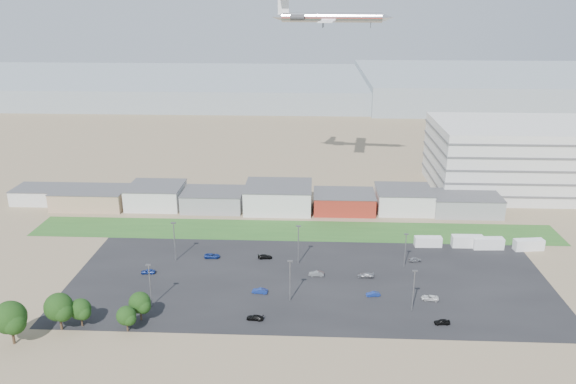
# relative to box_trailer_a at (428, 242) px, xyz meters

# --- Properties ---
(ground) EXTENTS (700.00, 700.00, 0.00)m
(ground) POSITION_rel_box_trailer_a_xyz_m (-38.73, -42.28, -1.44)
(ground) COLOR #806E51
(ground) RESTS_ON ground
(parking_lot) EXTENTS (120.00, 50.00, 0.01)m
(parking_lot) POSITION_rel_box_trailer_a_xyz_m (-33.73, -22.28, -1.43)
(parking_lot) COLOR black
(parking_lot) RESTS_ON ground
(grass_strip) EXTENTS (160.00, 16.00, 0.02)m
(grass_strip) POSITION_rel_box_trailer_a_xyz_m (-38.73, 9.72, -1.43)
(grass_strip) COLOR #295A21
(grass_strip) RESTS_ON ground
(hills_backdrop) EXTENTS (700.00, 200.00, 9.00)m
(hills_backdrop) POSITION_rel_box_trailer_a_xyz_m (1.27, 272.72, 3.06)
(hills_backdrop) COLOR gray
(hills_backdrop) RESTS_ON ground
(building_row) EXTENTS (170.00, 20.00, 8.00)m
(building_row) POSITION_rel_box_trailer_a_xyz_m (-55.73, 28.72, 2.56)
(building_row) COLOR silver
(building_row) RESTS_ON ground
(parking_garage) EXTENTS (80.00, 40.00, 25.00)m
(parking_garage) POSITION_rel_box_trailer_a_xyz_m (51.27, 52.72, 11.06)
(parking_garage) COLOR silver
(parking_garage) RESTS_ON ground
(box_trailer_a) EXTENTS (7.73, 2.62, 2.87)m
(box_trailer_a) POSITION_rel_box_trailer_a_xyz_m (0.00, 0.00, 0.00)
(box_trailer_a) COLOR silver
(box_trailer_a) RESTS_ON ground
(box_trailer_b) EXTENTS (8.80, 2.84, 3.29)m
(box_trailer_b) POSITION_rel_box_trailer_a_xyz_m (11.17, 0.30, 0.21)
(box_trailer_b) COLOR silver
(box_trailer_b) RESTS_ON ground
(box_trailer_c) EXTENTS (8.65, 3.11, 3.20)m
(box_trailer_c) POSITION_rel_box_trailer_a_xyz_m (16.73, -0.76, 0.16)
(box_trailer_c) COLOR silver
(box_trailer_c) RESTS_ON ground
(box_trailer_d) EXTENTS (8.56, 3.66, 3.11)m
(box_trailer_d) POSITION_rel_box_trailer_a_xyz_m (27.92, -1.11, 0.12)
(box_trailer_d) COLOR silver
(box_trailer_d) RESTS_ON ground
(tree_far_left) EXTENTS (7.20, 7.20, 10.80)m
(tree_far_left) POSITION_rel_box_trailer_a_xyz_m (-94.16, -52.58, 3.96)
(tree_far_left) COLOR black
(tree_far_left) RESTS_ON ground
(tree_left) EXTENTS (6.43, 6.43, 9.65)m
(tree_left) POSITION_rel_box_trailer_a_xyz_m (-86.62, -47.02, 3.39)
(tree_left) COLOR black
(tree_left) RESTS_ON ground
(tree_mid) EXTENTS (4.89, 4.89, 7.33)m
(tree_mid) POSITION_rel_box_trailer_a_xyz_m (-82.71, -45.50, 2.23)
(tree_mid) COLOR black
(tree_mid) RESTS_ON ground
(tree_right) EXTENTS (4.44, 4.44, 6.66)m
(tree_right) POSITION_rel_box_trailer_a_xyz_m (-72.26, -46.99, 1.90)
(tree_right) COLOR black
(tree_right) RESTS_ON ground
(tree_near) EXTENTS (5.11, 5.11, 7.66)m
(tree_near) POSITION_rel_box_trailer_a_xyz_m (-70.64, -42.54, 2.39)
(tree_near) COLOR black
(tree_near) RESTS_ON ground
(lightpole_front_l) EXTENTS (1.23, 0.51, 10.49)m
(lightpole_front_l) POSITION_rel_box_trailer_a_xyz_m (-70.04, -36.25, 3.81)
(lightpole_front_l) COLOR slate
(lightpole_front_l) RESTS_ON ground
(lightpole_front_m) EXTENTS (1.22, 0.51, 10.38)m
(lightpole_front_m) POSITION_rel_box_trailer_a_xyz_m (-38.18, -32.59, 3.75)
(lightpole_front_m) COLOR slate
(lightpole_front_m) RESTS_ON ground
(lightpole_front_r) EXTENTS (1.18, 0.49, 10.07)m
(lightpole_front_r) POSITION_rel_box_trailer_a_xyz_m (-10.23, -35.58, 3.60)
(lightpole_front_r) COLOR slate
(lightpole_front_r) RESTS_ON ground
(lightpole_back_l) EXTENTS (1.30, 0.54, 11.01)m
(lightpole_back_l) POSITION_rel_box_trailer_a_xyz_m (-70.09, -12.44, 4.07)
(lightpole_back_l) COLOR slate
(lightpole_back_l) RESTS_ON ground
(lightpole_back_m) EXTENTS (1.28, 0.53, 10.91)m
(lightpole_back_m) POSITION_rel_box_trailer_a_xyz_m (-36.82, -12.84, 4.02)
(lightpole_back_m) COLOR slate
(lightpole_back_m) RESTS_ON ground
(lightpole_back_r) EXTENTS (1.11, 0.46, 9.46)m
(lightpole_back_r) POSITION_rel_box_trailer_a_xyz_m (-8.73, -13.50, 3.30)
(lightpole_back_r) COLOR slate
(lightpole_back_r) RESTS_ON ground
(airliner) EXTENTS (45.71, 33.70, 12.63)m
(airliner) POSITION_rel_box_trailer_a_xyz_m (-27.58, 55.88, 59.70)
(airliner) COLOR silver
(parked_car_0) EXTENTS (4.22, 2.33, 1.12)m
(parked_car_0) POSITION_rel_box_trailer_a_xyz_m (-5.26, -30.69, -0.88)
(parked_car_0) COLOR silver
(parked_car_0) RESTS_ON ground
(parked_car_1) EXTENTS (3.49, 1.61, 1.11)m
(parked_car_1) POSITION_rel_box_trailer_a_xyz_m (-18.45, -29.56, -0.88)
(parked_car_1) COLOR navy
(parked_car_1) RESTS_ON ground
(parked_car_2) EXTENTS (3.54, 1.63, 1.18)m
(parked_car_2) POSITION_rel_box_trailer_a_xyz_m (-4.61, -41.14, -0.85)
(parked_car_2) COLOR black
(parked_car_2) RESTS_ON ground
(parked_car_3) EXTENTS (3.96, 2.02, 1.10)m
(parked_car_3) POSITION_rel_box_trailer_a_xyz_m (-45.57, -41.25, -0.89)
(parked_car_3) COLOR black
(parked_car_3) RESTS_ON ground
(parked_car_4) EXTENTS (3.91, 1.74, 1.25)m
(parked_car_4) POSITION_rel_box_trailer_a_xyz_m (-45.61, -29.38, -0.81)
(parked_car_4) COLOR navy
(parked_car_4) RESTS_ON ground
(parked_car_5) EXTENTS (3.73, 1.72, 1.24)m
(parked_car_5) POSITION_rel_box_trailer_a_xyz_m (-75.38, -20.53, -0.82)
(parked_car_5) COLOR navy
(parked_car_5) RESTS_ON ground
(parked_car_6) EXTENTS (4.07, 2.07, 1.13)m
(parked_car_6) POSITION_rel_box_trailer_a_xyz_m (-45.98, -10.28, -0.87)
(parked_car_6) COLOR black
(parked_car_6) RESTS_ON ground
(parked_car_7) EXTENTS (3.88, 1.40, 1.27)m
(parked_car_7) POSITION_rel_box_trailer_a_xyz_m (-31.98, -19.83, -0.80)
(parked_car_7) COLOR #595B5E
(parked_car_7) RESTS_ON ground
(parked_car_8) EXTENTS (3.59, 1.83, 1.17)m
(parked_car_8) POSITION_rel_box_trailer_a_xyz_m (-5.33, -10.23, -0.85)
(parked_car_8) COLOR #A5A5AA
(parked_car_8) RESTS_ON ground
(parked_car_9) EXTENTS (4.37, 2.20, 1.19)m
(parked_car_9) POSITION_rel_box_trailer_a_xyz_m (-60.51, -10.49, -0.84)
(parked_car_9) COLOR navy
(parked_car_9) RESTS_ON ground
(parked_car_12) EXTENTS (4.22, 1.88, 1.20)m
(parked_car_12) POSITION_rel_box_trailer_a_xyz_m (-19.42, -19.99, -0.83)
(parked_car_12) COLOR #A5A5AA
(parked_car_12) RESTS_ON ground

